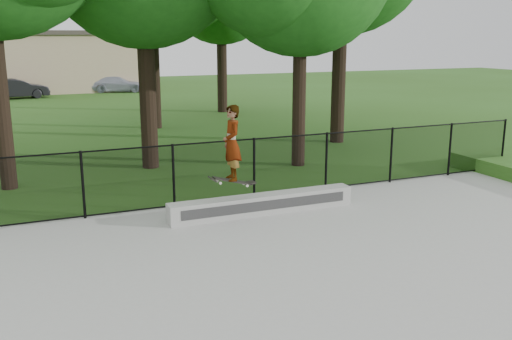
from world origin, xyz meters
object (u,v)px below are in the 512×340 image
object	(u,v)px
car_b	(17,89)
skater_airborne	(232,145)
car_c	(117,84)
grind_ledge	(263,204)

from	to	relation	value
car_b	skater_airborne	world-z (taller)	skater_airborne
car_b	car_c	world-z (taller)	car_b
grind_ledge	skater_airborne	size ratio (longest dim) A/B	2.45
grind_ledge	skater_airborne	xyz separation A→B (m)	(-0.84, -0.28, 1.46)
grind_ledge	car_b	world-z (taller)	car_b
car_c	skater_airborne	xyz separation A→B (m)	(-2.93, -30.84, 1.17)
car_b	grind_ledge	bearing A→B (deg)	178.45
grind_ledge	car_c	bearing A→B (deg)	86.08
car_c	skater_airborne	distance (m)	31.00
grind_ledge	car_b	size ratio (longest dim) A/B	1.25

